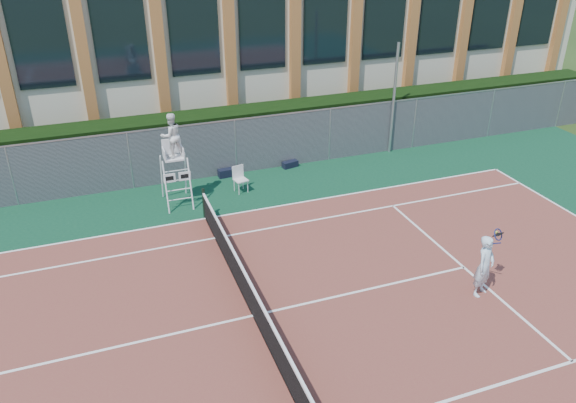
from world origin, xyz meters
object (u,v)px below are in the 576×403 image
object	(u,v)px
steel_pole	(394,99)
plastic_chair	(239,177)
umpire_chair	(172,138)
tennis_player	(485,266)

from	to	relation	value
steel_pole	plastic_chair	world-z (taller)	steel_pole
umpire_chair	tennis_player	size ratio (longest dim) A/B	1.89
umpire_chair	steel_pole	bearing A→B (deg)	9.91
steel_pole	tennis_player	size ratio (longest dim) A/B	2.63
plastic_chair	tennis_player	size ratio (longest dim) A/B	0.55
umpire_chair	plastic_chair	distance (m)	3.00
plastic_chair	tennis_player	xyz separation A→B (m)	(4.36, -8.40, 0.33)
steel_pole	umpire_chair	world-z (taller)	steel_pole
steel_pole	tennis_player	distance (m)	10.38
plastic_chair	tennis_player	world-z (taller)	tennis_player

